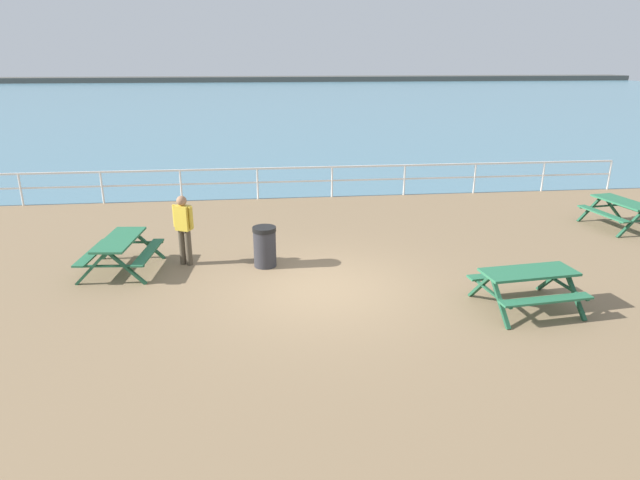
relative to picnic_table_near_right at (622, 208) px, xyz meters
name	(u,v)px	position (x,y,z in m)	size (l,w,h in m)	color
ground_plane	(321,292)	(-8.99, -3.32, -0.68)	(30.00, 24.00, 0.20)	#846B4C
sea_band	(267,99)	(-8.99, 49.43, -0.58)	(142.00, 90.00, 0.01)	teal
distant_shoreline	(263,82)	(-8.99, 92.43, -0.58)	(142.00, 6.00, 1.80)	#4C4C47
seaward_railing	(295,176)	(-8.99, 4.43, 0.18)	(23.07, 0.07, 1.08)	white
picnic_table_near_right	(622,208)	(0.00, 0.00, 0.00)	(1.76, 1.99, 0.80)	#286B47
picnic_table_mid_centre	(120,247)	(-13.38, -1.85, 0.00)	(1.70, 1.94, 0.80)	#286B47
picnic_table_far_left	(528,280)	(-5.13, -4.72, 0.00)	(1.94, 1.70, 0.80)	#286B47
visitor	(184,226)	(-11.98, -1.59, 0.36)	(0.48, 0.35, 1.66)	#4C4233
litter_bin	(265,246)	(-10.13, -1.90, -0.10)	(0.55, 0.55, 0.95)	#2D2D33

